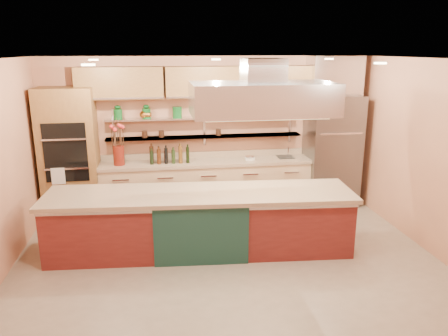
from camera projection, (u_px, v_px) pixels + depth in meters
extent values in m
cube|color=gray|center=(229.00, 263.00, 6.20)|extent=(6.00, 5.00, 0.02)
cube|color=black|center=(229.00, 59.00, 5.45)|extent=(6.00, 5.00, 0.02)
cube|color=tan|center=(207.00, 133.00, 8.20)|extent=(6.00, 0.04, 2.80)
cube|color=tan|center=(282.00, 250.00, 3.44)|extent=(6.00, 0.04, 2.80)
cube|color=tan|center=(434.00, 159.00, 6.27)|extent=(0.04, 5.00, 2.80)
cube|color=brown|center=(70.00, 154.00, 7.60)|extent=(0.95, 0.64, 2.30)
cube|color=slate|center=(332.00, 151.00, 8.31)|extent=(0.95, 0.72, 2.10)
cube|color=tan|center=(207.00, 185.00, 8.16)|extent=(3.84, 0.64, 0.93)
cube|color=silver|center=(205.00, 137.00, 8.09)|extent=(3.60, 0.26, 0.03)
cube|color=silver|center=(205.00, 118.00, 7.99)|extent=(3.60, 0.26, 0.03)
cube|color=brown|center=(208.00, 82.00, 7.78)|extent=(4.60, 0.36, 0.55)
cube|color=silver|center=(262.00, 99.00, 6.11)|extent=(2.00, 1.00, 0.45)
cube|color=#FFE5A5|center=(227.00, 61.00, 5.65)|extent=(4.00, 2.80, 0.02)
cube|color=maroon|center=(200.00, 222.00, 6.45)|extent=(4.43, 1.28, 0.91)
cylinder|color=maroon|center=(119.00, 155.00, 7.71)|extent=(0.21, 0.21, 0.34)
cube|color=black|center=(170.00, 156.00, 7.85)|extent=(0.76, 0.22, 0.24)
cube|color=silver|center=(250.00, 157.00, 8.10)|extent=(0.19, 0.17, 0.09)
cylinder|color=white|center=(288.00, 152.00, 8.29)|extent=(0.03, 0.03, 0.20)
ellipsoid|color=#B8712A|center=(145.00, 114.00, 7.81)|extent=(0.20, 0.20, 0.14)
cylinder|color=#104B1B|center=(177.00, 112.00, 7.89)|extent=(0.21, 0.21, 0.20)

